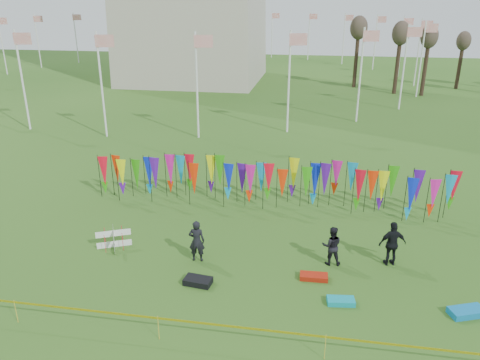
% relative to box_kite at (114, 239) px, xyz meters
% --- Properties ---
extents(ground, '(160.00, 160.00, 0.00)m').
position_rel_box_kite_xyz_m(ground, '(6.05, -3.38, -0.42)').
color(ground, '#275016').
rests_on(ground, ground).
extents(flagpole_ring, '(57.40, 56.16, 8.00)m').
position_rel_box_kite_xyz_m(flagpole_ring, '(-7.95, 44.62, 3.58)').
color(flagpole_ring, silver).
rests_on(flagpole_ring, ground).
extents(banner_row, '(18.64, 0.64, 2.37)m').
position_rel_box_kite_xyz_m(banner_row, '(6.33, 5.53, 1.06)').
color(banner_row, black).
rests_on(banner_row, ground).
extents(caution_tape_near, '(26.00, 0.02, 0.90)m').
position_rel_box_kite_xyz_m(caution_tape_near, '(5.83, -5.38, 0.36)').
color(caution_tape_near, '#FFF605').
rests_on(caution_tape_near, ground).
extents(box_kite, '(0.76, 0.76, 0.84)m').
position_rel_box_kite_xyz_m(box_kite, '(0.00, 0.00, 0.00)').
color(box_kite, red).
rests_on(box_kite, ground).
extents(person_left, '(0.70, 0.54, 1.82)m').
position_rel_box_kite_xyz_m(person_left, '(3.87, -0.45, 0.49)').
color(person_left, black).
rests_on(person_left, ground).
extents(person_mid, '(0.85, 0.57, 1.67)m').
position_rel_box_kite_xyz_m(person_mid, '(9.35, 0.22, 0.41)').
color(person_mid, black).
rests_on(person_mid, ground).
extents(person_right, '(1.25, 0.92, 1.92)m').
position_rel_box_kite_xyz_m(person_right, '(11.77, 0.58, 0.54)').
color(person_right, black).
rests_on(person_right, ground).
extents(kite_bag_turquoise, '(1.03, 0.60, 0.20)m').
position_rel_box_kite_xyz_m(kite_bag_turquoise, '(9.70, -2.47, -0.32)').
color(kite_bag_turquoise, '#0B9BAB').
rests_on(kite_bag_turquoise, ground).
extents(kite_bag_red, '(1.09, 0.52, 0.20)m').
position_rel_box_kite_xyz_m(kite_bag_red, '(8.70, -1.04, -0.32)').
color(kite_bag_red, '#AD1D0B').
rests_on(kite_bag_red, ground).
extents(kite_bag_black, '(1.11, 0.73, 0.24)m').
position_rel_box_kite_xyz_m(kite_bag_black, '(4.33, -2.13, -0.30)').
color(kite_bag_black, black).
rests_on(kite_bag_black, ground).
extents(kite_bag_teal, '(1.35, 0.99, 0.23)m').
position_rel_box_kite_xyz_m(kite_bag_teal, '(13.98, -2.39, -0.30)').
color(kite_bag_teal, '#0D77B9').
rests_on(kite_bag_teal, ground).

